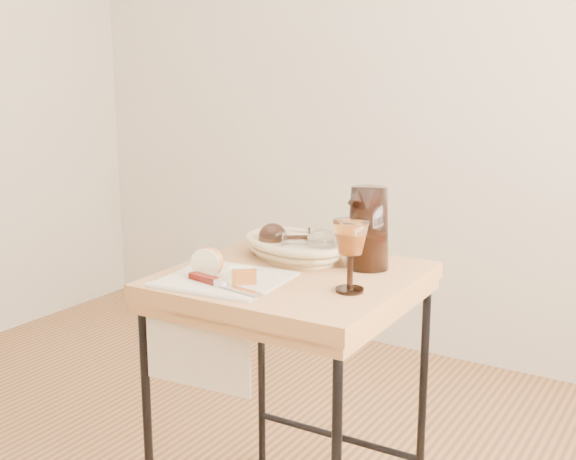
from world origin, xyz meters
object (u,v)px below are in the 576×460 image
Objects in this scene: tea_towel at (225,279)px; table_knife at (222,283)px; goblet_lying_b at (305,243)px; pitcher at (368,228)px; wine_goblet at (350,256)px; bread_basket at (294,248)px; side_table at (292,409)px; goblet_lying_a at (288,237)px; apple_half at (208,261)px.

tea_towel is 1.23× the size of table_knife.
goblet_lying_b is 0.51× the size of pitcher.
wine_goblet is at bearing 9.08° from tea_towel.
goblet_lying_b is at bearing 1.97° from bread_basket.
table_knife is at bearing -65.43° from bread_basket.
tea_towel is at bearing -165.64° from wine_goblet.
side_table is 3.00× the size of pitcher.
goblet_lying_a is 0.56× the size of table_knife.
goblet_lying_b is at bearing 141.66° from wine_goblet.
goblet_lying_a is (0.01, 0.30, 0.05)m from tea_towel.
wine_goblet is (0.06, -0.22, -0.02)m from pitcher.
apple_half is at bearing -141.19° from goblet_lying_b.
side_table is 0.46m from table_knife.
goblet_lying_b is at bearing 178.11° from pitcher.
tea_towel is 0.28m from goblet_lying_b.
wine_goblet reaches higher than table_knife.
goblet_lying_a is 0.37m from table_knife.
tea_towel is 0.93× the size of bread_basket.
side_table is 0.48m from goblet_lying_a.
goblet_lying_a reaches higher than bread_basket.
bread_basket is 3.80× the size of apple_half.
tea_towel is 0.34m from wine_goblet.
apple_half is 0.11m from table_knife.
side_table is 0.49m from apple_half.
apple_half is (-0.13, -0.27, -0.01)m from goblet_lying_b.
bread_basket is 0.06m from goblet_lying_b.
bread_basket reaches higher than tea_towel.
side_table is 0.53m from wine_goblet.
pitcher is at bearing 28.24° from apple_half.
bread_basket is 2.35× the size of goblet_lying_a.
apple_half is (-0.16, -0.15, 0.44)m from side_table.
tea_towel is 0.06m from apple_half.
wine_goblet is (0.28, -0.20, 0.06)m from bread_basket.
bread_basket is at bearing 57.95° from apple_half.
goblet_lying_a is at bearing 105.22° from table_knife.
goblet_lying_a is at bearing 144.80° from wine_goblet.
pitcher is at bearing 68.54° from table_knife.
bread_basket reaches higher than table_knife.
tea_towel is 1.13× the size of pitcher.
pitcher is (0.23, 0.01, 0.08)m from bread_basket.
side_table is 0.54m from pitcher.
goblet_lying_a is at bearing 177.20° from bread_basket.
pitcher is at bearing 43.63° from tea_towel.
goblet_lying_a reaches higher than side_table.
wine_goblet is 2.15× the size of apple_half.
apple_half is at bearing -178.30° from tea_towel.
bread_basket is at bearing 78.08° from tea_towel.
wine_goblet is 0.32m from table_knife.
goblet_lying_b is 0.74× the size of wine_goblet.
bread_basket is (-0.08, 0.14, 0.42)m from side_table.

